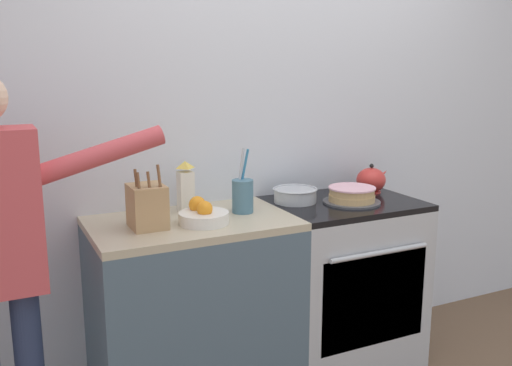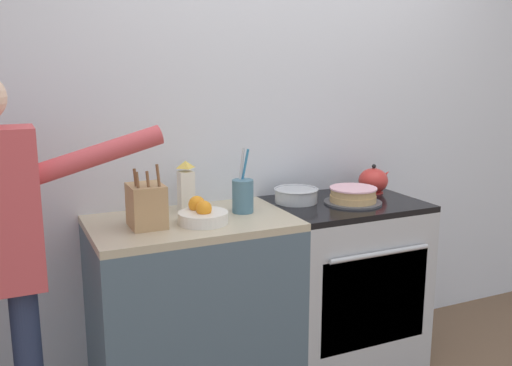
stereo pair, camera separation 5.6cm
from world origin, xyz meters
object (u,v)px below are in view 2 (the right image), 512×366
object	(u,v)px
milk_carton	(186,187)
stove_range	(343,283)
tea_kettle	(374,181)
mixing_bowl	(296,195)
utensil_crock	(243,195)
layer_cake	(353,196)
knife_block	(146,205)
fruit_bowl	(202,215)

from	to	relation	value
milk_carton	stove_range	bearing A→B (deg)	-11.18
tea_kettle	milk_carton	size ratio (longest dim) A/B	0.80
mixing_bowl	milk_carton	size ratio (longest dim) A/B	0.93
stove_range	utensil_crock	xyz separation A→B (m)	(-0.57, 0.03, 0.53)
utensil_crock	milk_carton	xyz separation A→B (m)	(-0.24, 0.14, 0.03)
layer_cake	knife_block	size ratio (longest dim) A/B	1.05
knife_block	utensil_crock	world-z (taller)	utensil_crock
milk_carton	knife_block	bearing A→B (deg)	-142.31
tea_kettle	fruit_bowl	xyz separation A→B (m)	(-1.06, -0.18, -0.03)
mixing_bowl	layer_cake	bearing A→B (deg)	-28.83
layer_cake	fruit_bowl	bearing A→B (deg)	-178.40
stove_range	milk_carton	distance (m)	1.00
stove_range	mixing_bowl	bearing A→B (deg)	159.31
fruit_bowl	stove_range	bearing A→B (deg)	4.99
layer_cake	milk_carton	xyz separation A→B (m)	(-0.82, 0.21, 0.08)
fruit_bowl	milk_carton	xyz separation A→B (m)	(0.00, 0.23, 0.08)
tea_kettle	fruit_bowl	size ratio (longest dim) A/B	0.88
utensil_crock	fruit_bowl	xyz separation A→B (m)	(-0.24, -0.10, -0.05)
layer_cake	tea_kettle	bearing A→B (deg)	33.13
tea_kettle	fruit_bowl	bearing A→B (deg)	-170.41
layer_cake	mixing_bowl	bearing A→B (deg)	151.17
stove_range	knife_block	world-z (taller)	knife_block
stove_range	utensil_crock	bearing A→B (deg)	177.46
tea_kettle	knife_block	distance (m)	1.31
mixing_bowl	utensil_crock	world-z (taller)	utensil_crock
knife_block	milk_carton	size ratio (longest dim) A/B	1.14
mixing_bowl	fruit_bowl	size ratio (longest dim) A/B	1.02
tea_kettle	mixing_bowl	bearing A→B (deg)	-178.09
stove_range	utensil_crock	size ratio (longest dim) A/B	2.89
layer_cake	tea_kettle	size ratio (longest dim) A/B	1.50
stove_range	knife_block	size ratio (longest dim) A/B	3.18
mixing_bowl	knife_block	bearing A→B (deg)	-171.73
tea_kettle	fruit_bowl	world-z (taller)	tea_kettle
mixing_bowl	tea_kettle	bearing A→B (deg)	1.91
layer_cake	milk_carton	world-z (taller)	milk_carton
mixing_bowl	fruit_bowl	distance (m)	0.59
knife_block	utensil_crock	distance (m)	0.48
mixing_bowl	utensil_crock	bearing A→B (deg)	-168.50
mixing_bowl	milk_carton	distance (m)	0.58
layer_cake	knife_block	xyz separation A→B (m)	(-1.06, 0.02, 0.06)
fruit_bowl	milk_carton	world-z (taller)	milk_carton
stove_range	mixing_bowl	world-z (taller)	mixing_bowl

